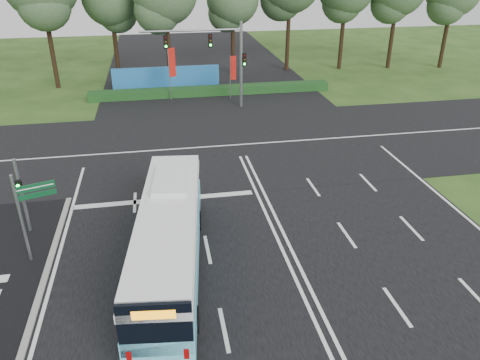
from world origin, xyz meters
name	(u,v)px	position (x,y,z in m)	size (l,w,h in m)	color
ground	(279,243)	(0.00, 0.00, 0.00)	(120.00, 120.00, 0.00)	#244517
road_main	(279,242)	(0.00, 0.00, 0.02)	(20.00, 120.00, 0.04)	black
road_cross	(235,145)	(0.00, 12.00, 0.03)	(120.00, 14.00, 0.05)	black
kerb_strip	(34,314)	(-10.10, -3.00, 0.06)	(0.25, 18.00, 0.12)	gray
city_bus	(169,238)	(-4.95, -1.19, 1.60)	(3.58, 11.27, 3.18)	#68D5F3
pedestrian_signal	(21,194)	(-11.46, 3.01, 2.07)	(0.35, 0.43, 3.79)	gray
street_sign	(28,207)	(-10.60, 0.71, 2.59)	(1.54, 0.56, 4.13)	gray
banner_flag_left	(171,66)	(-3.57, 23.69, 3.01)	(0.64, 0.32, 4.62)	gray
banner_flag_mid	(232,70)	(1.69, 23.04, 2.55)	(0.57, 0.16, 3.88)	gray
traffic_light_gantry	(219,52)	(0.21, 20.50, 4.66)	(8.41, 0.28, 7.00)	gray
hedge	(212,91)	(0.00, 24.50, 0.40)	(22.00, 1.20, 0.80)	#153B17
blue_hoarding	(166,78)	(-4.00, 27.00, 1.10)	(10.00, 0.30, 2.20)	#206CB1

